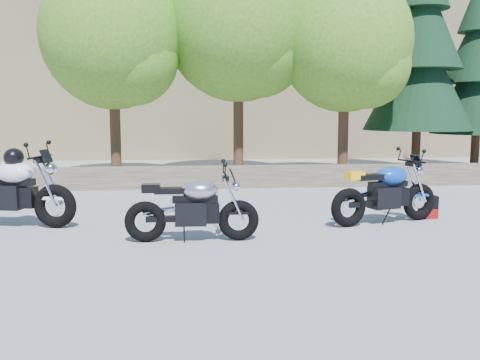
% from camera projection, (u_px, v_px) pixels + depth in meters
% --- Properties ---
extents(ground, '(90.00, 90.00, 0.00)m').
position_uv_depth(ground, '(233.00, 243.00, 7.38)').
color(ground, gray).
rests_on(ground, ground).
extents(stone_wall, '(22.00, 0.55, 0.50)m').
position_uv_depth(stone_wall, '(213.00, 177.00, 12.78)').
color(stone_wall, '#463F2E').
rests_on(stone_wall, ground).
extents(hillside, '(80.00, 30.00, 15.00)m').
position_uv_depth(hillside, '(242.00, 22.00, 34.36)').
color(hillside, olive).
rests_on(hillside, ground).
extents(tree_decid_left, '(3.67, 3.67, 5.62)m').
position_uv_depth(tree_decid_left, '(117.00, 40.00, 13.73)').
color(tree_decid_left, '#382314').
rests_on(tree_decid_left, ground).
extents(tree_decid_mid, '(4.08, 4.08, 6.24)m').
position_uv_depth(tree_decid_mid, '(242.00, 28.00, 14.40)').
color(tree_decid_mid, '#382314').
rests_on(tree_decid_mid, ground).
extents(tree_decid_right, '(3.54, 3.54, 5.41)m').
position_uv_depth(tree_decid_right, '(350.00, 47.00, 14.14)').
color(tree_decid_right, '#382314').
rests_on(tree_decid_right, ground).
extents(conifer_near, '(3.17, 3.17, 7.06)m').
position_uv_depth(conifer_near, '(420.00, 47.00, 15.61)').
color(conifer_near, '#382314').
rests_on(conifer_near, ground).
extents(conifer_far, '(2.82, 2.82, 6.27)m').
position_uv_depth(conifer_far, '(480.00, 64.00, 16.47)').
color(conifer_far, '#382314').
rests_on(conifer_far, ground).
extents(silver_bike, '(1.88, 0.60, 0.94)m').
position_uv_depth(silver_bike, '(193.00, 209.00, 7.44)').
color(silver_bike, black).
rests_on(silver_bike, ground).
extents(white_bike, '(2.22, 0.82, 1.24)m').
position_uv_depth(white_bike, '(7.00, 188.00, 8.39)').
color(white_bike, black).
rests_on(white_bike, ground).
extents(blue_bike, '(1.97, 0.83, 1.01)m').
position_uv_depth(blue_bike, '(386.00, 193.00, 8.64)').
color(blue_bike, black).
rests_on(blue_bike, ground).
extents(backpack, '(0.29, 0.26, 0.38)m').
position_uv_depth(backpack, '(428.00, 207.00, 9.13)').
color(backpack, black).
rests_on(backpack, ground).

